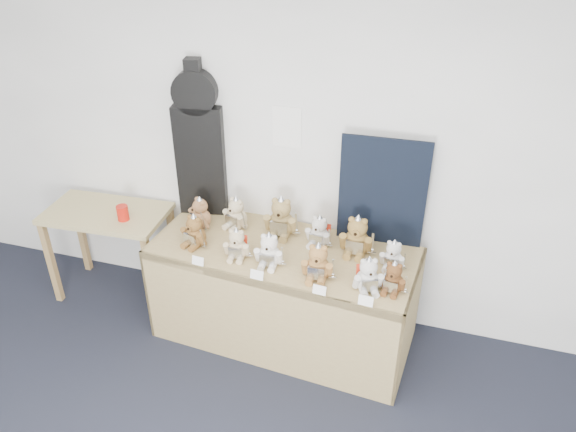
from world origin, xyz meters
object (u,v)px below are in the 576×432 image
(teddy_back_left, at_px, (236,214))
(teddy_back_right, at_px, (357,237))
(teddy_front_left, at_px, (237,245))
(teddy_back_centre_right, at_px, (319,232))
(teddy_back_centre_left, at_px, (281,218))
(teddy_back_far_left, at_px, (200,214))
(side_table, at_px, (108,225))
(display_table, at_px, (280,275))
(guitar_case, at_px, (199,142))
(teddy_front_far_left, at_px, (194,232))
(teddy_front_right, at_px, (318,263))
(teddy_back_end, at_px, (393,256))
(red_cup, at_px, (123,213))
(teddy_front_end, at_px, (393,278))
(teddy_front_far_right, at_px, (368,276))
(teddy_front_centre, at_px, (269,251))

(teddy_back_left, relative_size, teddy_back_right, 0.85)
(teddy_front_left, xyz_separation_m, teddy_back_centre_right, (0.50, 0.31, 0.00))
(teddy_back_left, xyz_separation_m, teddy_back_centre_right, (0.65, -0.05, -0.01))
(teddy_back_centre_left, bearing_deg, teddy_back_far_left, -176.32)
(side_table, bearing_deg, display_table, -9.66)
(teddy_back_centre_left, bearing_deg, guitar_case, 164.65)
(teddy_front_left, distance_m, teddy_back_centre_left, 0.42)
(teddy_back_left, bearing_deg, teddy_back_centre_right, 16.70)
(teddy_front_far_left, height_order, teddy_front_right, teddy_front_right)
(teddy_back_end, bearing_deg, teddy_back_centre_left, 174.01)
(teddy_back_centre_left, distance_m, teddy_back_centre_right, 0.30)
(red_cup, bearing_deg, display_table, -4.71)
(teddy_front_end, relative_size, teddy_back_far_left, 0.91)
(teddy_front_left, xyz_separation_m, teddy_back_left, (-0.15, 0.36, 0.01))
(display_table, height_order, teddy_back_end, teddy_back_end)
(teddy_front_far_left, relative_size, teddy_back_right, 0.83)
(display_table, xyz_separation_m, teddy_back_far_left, (-0.68, 0.20, 0.27))
(teddy_back_centre_right, bearing_deg, teddy_front_far_left, -152.50)
(red_cup, height_order, teddy_back_right, teddy_back_right)
(teddy_front_left, relative_size, teddy_front_end, 1.03)
(teddy_back_left, relative_size, teddy_back_centre_left, 0.81)
(guitar_case, relative_size, red_cup, 10.16)
(teddy_front_left, distance_m, teddy_front_right, 0.59)
(side_table, height_order, teddy_front_far_right, teddy_front_far_right)
(teddy_front_end, bearing_deg, teddy_back_far_left, 173.84)
(guitar_case, relative_size, teddy_back_end, 5.16)
(teddy_front_end, bearing_deg, teddy_back_centre_left, 161.21)
(teddy_front_far_left, height_order, teddy_front_end, teddy_front_far_left)
(teddy_back_left, relative_size, teddy_back_centre_right, 1.05)
(guitar_case, bearing_deg, display_table, -39.72)
(teddy_front_far_left, distance_m, teddy_back_end, 1.38)
(teddy_back_centre_left, bearing_deg, teddy_back_right, -10.68)
(teddy_front_far_right, bearing_deg, teddy_front_centre, 152.02)
(teddy_front_far_left, height_order, teddy_front_centre, teddy_front_centre)
(teddy_back_left, bearing_deg, teddy_back_far_left, -143.32)
(teddy_back_left, bearing_deg, teddy_back_centre_left, 21.41)
(teddy_back_left, bearing_deg, side_table, -153.28)
(teddy_front_far_left, height_order, teddy_back_end, teddy_front_far_left)
(teddy_front_far_left, bearing_deg, red_cup, -176.02)
(teddy_back_end, bearing_deg, teddy_front_far_left, -168.40)
(display_table, distance_m, teddy_front_end, 0.85)
(side_table, bearing_deg, red_cup, -21.18)
(side_table, relative_size, teddy_front_end, 4.03)
(teddy_back_right, bearing_deg, teddy_back_left, 175.97)
(guitar_case, xyz_separation_m, teddy_front_far_right, (1.39, -0.61, -0.48))
(teddy_back_far_left, bearing_deg, side_table, -142.28)
(red_cup, bearing_deg, teddy_back_centre_right, 4.30)
(teddy_back_centre_right, relative_size, teddy_back_end, 1.11)
(teddy_front_centre, bearing_deg, teddy_back_left, 131.20)
(teddy_front_left, height_order, teddy_front_far_right, teddy_front_far_right)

